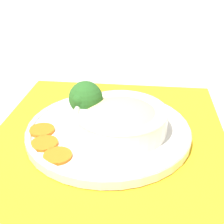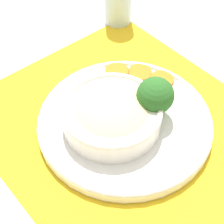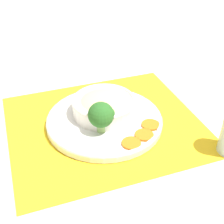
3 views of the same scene
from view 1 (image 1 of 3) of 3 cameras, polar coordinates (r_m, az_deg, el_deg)
ground_plane at (r=0.60m, az=-0.66°, el=-4.52°), size 4.00×4.00×0.00m
placemat at (r=0.59m, az=-0.66°, el=-4.36°), size 0.52×0.47×0.00m
plate at (r=0.59m, az=-0.67°, el=-3.26°), size 0.31×0.31×0.02m
bowl at (r=0.56m, az=1.66°, el=-1.07°), size 0.17×0.17×0.05m
broccoli_floret at (r=0.59m, az=-4.86°, el=2.47°), size 0.06×0.06×0.08m
carrot_slice_near at (r=0.59m, az=-12.71°, el=-3.25°), size 0.05×0.05×0.01m
carrot_slice_middle at (r=0.55m, az=-12.24°, el=-5.62°), size 0.05×0.05×0.01m
carrot_slice_far at (r=0.51m, az=-9.91°, el=-7.89°), size 0.05×0.05×0.01m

